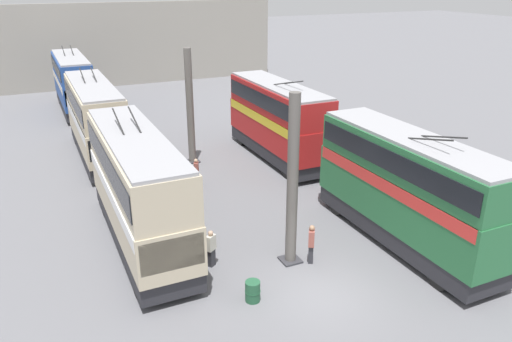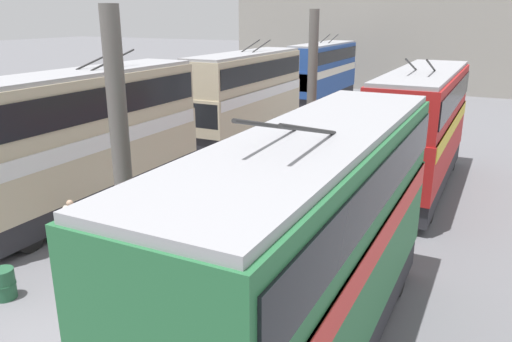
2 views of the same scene
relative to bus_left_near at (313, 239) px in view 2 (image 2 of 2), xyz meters
The scene contains 12 objects.
depot_back_wall 40.33m from the bus_left_near, ahead, with size 0.50×36.00×8.59m.
support_column_near 5.36m from the bus_left_near, 82.41° to the left, with size 0.82×0.82×7.19m.
support_column_far 14.84m from the bus_left_near, 20.83° to the left, with size 0.82×0.82×7.19m.
bus_left_near is the anchor object (origin of this frame).
bus_left_far 12.22m from the bus_left_near, ahead, with size 9.90×2.54×5.51m.
bus_right_near 11.58m from the bus_left_near, 65.61° to the left, with size 10.41×2.54×5.69m.
bus_right_mid 20.19m from the bus_left_near, 31.50° to the left, with size 10.28×2.54×5.52m.
bus_right_far 32.21m from the bus_left_near, 19.11° to the left, with size 9.84×2.54×5.40m.
person_aisle_midway 11.97m from the bus_left_near, 32.09° to the left, with size 0.48×0.39×1.63m.
person_by_right_row 8.81m from the bus_left_near, 78.33° to the left, with size 0.43×0.48×1.62m.
person_aisle_foreground 4.96m from the bus_left_near, 86.89° to the left, with size 0.48×0.43×1.73m.
oil_drum 8.30m from the bus_left_near, 98.24° to the left, with size 0.59×0.59×0.81m.
Camera 2 is at (-6.33, -8.22, 6.96)m, focal length 35.00 mm.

